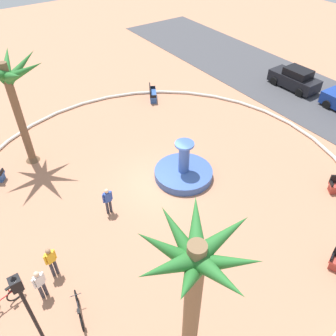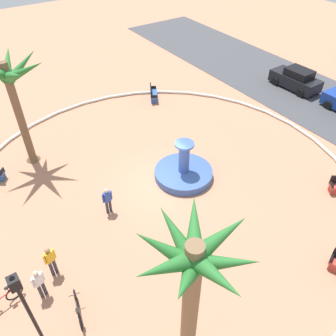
{
  "view_description": "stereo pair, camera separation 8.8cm",
  "coord_description": "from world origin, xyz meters",
  "px_view_note": "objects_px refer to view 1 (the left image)",
  "views": [
    {
      "loc": [
        11.84,
        -7.71,
        12.99
      ],
      "look_at": [
        0.06,
        0.42,
        1.0
      ],
      "focal_mm": 36.85,
      "sensor_mm": 36.0,
      "label": 1
    },
    {
      "loc": [
        11.89,
        -7.63,
        12.99
      ],
      "look_at": [
        0.06,
        0.42,
        1.0
      ],
      "focal_mm": 36.85,
      "sensor_mm": 36.0,
      "label": 2
    }
  ],
  "objects_px": {
    "bicycle_by_lamppost": "(79,310)",
    "person_pedestrian_stroll": "(108,200)",
    "bicycle_red_frame": "(3,302)",
    "bench_west": "(153,95)",
    "lamppost": "(30,311)",
    "person_cyclist_helmet": "(40,283)",
    "palm_tree_by_curb": "(194,278)",
    "palm_tree_near_fountain": "(9,85)",
    "person_cyclist_photo": "(51,261)",
    "parked_car_leftmost": "(295,79)",
    "fountain": "(183,172)"
  },
  "relations": [
    {
      "from": "bicycle_by_lamppost",
      "to": "person_pedestrian_stroll",
      "type": "xyz_separation_m",
      "value": [
        -4.22,
        3.43,
        0.51
      ]
    },
    {
      "from": "bicycle_red_frame",
      "to": "person_pedestrian_stroll",
      "type": "height_order",
      "value": "person_pedestrian_stroll"
    },
    {
      "from": "bench_west",
      "to": "bicycle_by_lamppost",
      "type": "distance_m",
      "value": 17.37
    },
    {
      "from": "bicycle_by_lamppost",
      "to": "lamppost",
      "type": "bearing_deg",
      "value": -72.1
    },
    {
      "from": "person_cyclist_helmet",
      "to": "person_pedestrian_stroll",
      "type": "distance_m",
      "value": 5.03
    },
    {
      "from": "palm_tree_by_curb",
      "to": "palm_tree_near_fountain",
      "type": "bearing_deg",
      "value": -175.59
    },
    {
      "from": "person_cyclist_helmet",
      "to": "person_cyclist_photo",
      "type": "relative_size",
      "value": 0.96
    },
    {
      "from": "palm_tree_near_fountain",
      "to": "person_cyclist_helmet",
      "type": "height_order",
      "value": "palm_tree_near_fountain"
    },
    {
      "from": "person_cyclist_photo",
      "to": "palm_tree_by_curb",
      "type": "bearing_deg",
      "value": 25.8
    },
    {
      "from": "person_cyclist_photo",
      "to": "parked_car_leftmost",
      "type": "distance_m",
      "value": 22.85
    },
    {
      "from": "palm_tree_by_curb",
      "to": "bicycle_red_frame",
      "type": "relative_size",
      "value": 3.76
    },
    {
      "from": "fountain",
      "to": "bench_west",
      "type": "relative_size",
      "value": 2.01
    },
    {
      "from": "palm_tree_by_curb",
      "to": "bicycle_red_frame",
      "type": "bearing_deg",
      "value": -137.56
    },
    {
      "from": "bicycle_red_frame",
      "to": "bicycle_by_lamppost",
      "type": "xyz_separation_m",
      "value": [
        1.99,
        2.3,
        0.0
      ]
    },
    {
      "from": "lamppost",
      "to": "parked_car_leftmost",
      "type": "relative_size",
      "value": 1.12
    },
    {
      "from": "lamppost",
      "to": "person_cyclist_helmet",
      "type": "height_order",
      "value": "lamppost"
    },
    {
      "from": "lamppost",
      "to": "parked_car_leftmost",
      "type": "xyz_separation_m",
      "value": [
        -8.51,
        23.44,
        -1.88
      ]
    },
    {
      "from": "palm_tree_by_curb",
      "to": "person_pedestrian_stroll",
      "type": "bearing_deg",
      "value": 174.12
    },
    {
      "from": "bicycle_by_lamppost",
      "to": "person_cyclist_helmet",
      "type": "bearing_deg",
      "value": -151.64
    },
    {
      "from": "fountain",
      "to": "palm_tree_near_fountain",
      "type": "xyz_separation_m",
      "value": [
        -6.36,
        -6.6,
        4.6
      ]
    },
    {
      "from": "fountain",
      "to": "bicycle_by_lamppost",
      "type": "bearing_deg",
      "value": -62.21
    },
    {
      "from": "bicycle_red_frame",
      "to": "lamppost",
      "type": "bearing_deg",
      "value": 18.98
    },
    {
      "from": "bicycle_red_frame",
      "to": "person_cyclist_helmet",
      "type": "distance_m",
      "value": 1.59
    },
    {
      "from": "bench_west",
      "to": "bicycle_by_lamppost",
      "type": "xyz_separation_m",
      "value": [
        12.92,
        -11.6,
        0.04
      ]
    },
    {
      "from": "fountain",
      "to": "bench_west",
      "type": "xyz_separation_m",
      "value": [
        -8.62,
        3.45,
        0.02
      ]
    },
    {
      "from": "fountain",
      "to": "bicycle_red_frame",
      "type": "xyz_separation_m",
      "value": [
        2.31,
        -10.45,
        0.06
      ]
    },
    {
      "from": "palm_tree_near_fountain",
      "to": "bicycle_by_lamppost",
      "type": "distance_m",
      "value": 11.69
    },
    {
      "from": "fountain",
      "to": "person_cyclist_helmet",
      "type": "xyz_separation_m",
      "value": [
        2.71,
        -9.01,
        0.59
      ]
    },
    {
      "from": "palm_tree_near_fountain",
      "to": "parked_car_leftmost",
      "type": "xyz_separation_m",
      "value": [
        2.62,
        20.43,
        -4.15
      ]
    },
    {
      "from": "fountain",
      "to": "person_pedestrian_stroll",
      "type": "distance_m",
      "value": 4.76
    },
    {
      "from": "fountain",
      "to": "palm_tree_by_curb",
      "type": "xyz_separation_m",
      "value": [
        7.71,
        -5.51,
        4.33
      ]
    },
    {
      "from": "bicycle_red_frame",
      "to": "palm_tree_by_curb",
      "type": "bearing_deg",
      "value": 42.44
    },
    {
      "from": "bench_west",
      "to": "parked_car_leftmost",
      "type": "xyz_separation_m",
      "value": [
        4.88,
        10.39,
        0.43
      ]
    },
    {
      "from": "person_cyclist_photo",
      "to": "bicycle_red_frame",
      "type": "bearing_deg",
      "value": -81.59
    },
    {
      "from": "person_cyclist_photo",
      "to": "person_cyclist_helmet",
      "type": "bearing_deg",
      "value": -45.09
    },
    {
      "from": "palm_tree_near_fountain",
      "to": "bench_west",
      "type": "bearing_deg",
      "value": 102.71
    },
    {
      "from": "palm_tree_by_curb",
      "to": "person_pedestrian_stroll",
      "type": "xyz_separation_m",
      "value": [
        -7.63,
        0.79,
        -3.77
      ]
    },
    {
      "from": "bench_west",
      "to": "person_pedestrian_stroll",
      "type": "xyz_separation_m",
      "value": [
        8.71,
        -8.18,
        0.54
      ]
    },
    {
      "from": "palm_tree_near_fountain",
      "to": "palm_tree_by_curb",
      "type": "bearing_deg",
      "value": 4.41
    },
    {
      "from": "lamppost",
      "to": "bicycle_by_lamppost",
      "type": "relative_size",
      "value": 2.7
    },
    {
      "from": "bicycle_red_frame",
      "to": "parked_car_leftmost",
      "type": "bearing_deg",
      "value": 103.99
    },
    {
      "from": "fountain",
      "to": "person_pedestrian_stroll",
      "type": "xyz_separation_m",
      "value": [
        0.08,
        -4.73,
        0.56
      ]
    },
    {
      "from": "parked_car_leftmost",
      "to": "fountain",
      "type": "bearing_deg",
      "value": -74.87
    },
    {
      "from": "palm_tree_near_fountain",
      "to": "bicycle_by_lamppost",
      "type": "relative_size",
      "value": 3.78
    },
    {
      "from": "bicycle_by_lamppost",
      "to": "person_cyclist_helmet",
      "type": "relative_size",
      "value": 1.03
    },
    {
      "from": "person_cyclist_photo",
      "to": "person_pedestrian_stroll",
      "type": "distance_m",
      "value": 4.03
    },
    {
      "from": "fountain",
      "to": "bench_west",
      "type": "distance_m",
      "value": 9.29
    },
    {
      "from": "bench_west",
      "to": "bicycle_red_frame",
      "type": "height_order",
      "value": "bench_west"
    },
    {
      "from": "bicycle_red_frame",
      "to": "bench_west",
      "type": "bearing_deg",
      "value": 128.18
    },
    {
      "from": "palm_tree_near_fountain",
      "to": "bench_west",
      "type": "relative_size",
      "value": 3.91
    }
  ]
}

